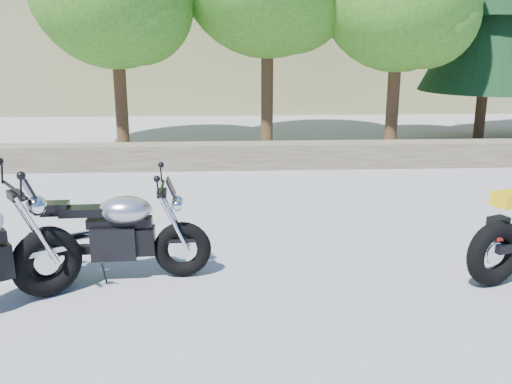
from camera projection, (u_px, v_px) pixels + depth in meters
ground at (242, 283)px, 6.24m from camera, size 90.00×90.00×0.00m
stone_wall at (235, 156)px, 11.46m from camera, size 22.00×0.55×0.50m
silver_bike at (117, 235)px, 6.22m from camera, size 2.07×0.66×1.04m
backpack at (498, 230)px, 7.41m from camera, size 0.30×0.29×0.34m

